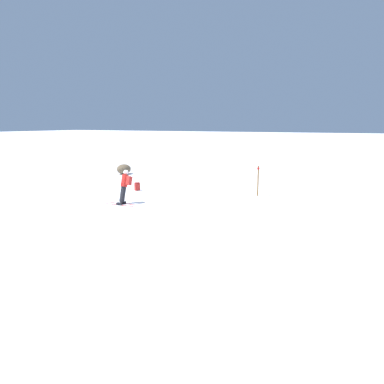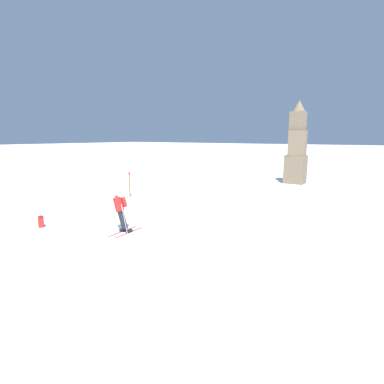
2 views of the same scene
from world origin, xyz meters
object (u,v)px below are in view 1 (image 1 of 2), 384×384
Objects in this scene: spare_backpack at (137,187)px; exposed_boulder_0 at (124,169)px; skier at (125,185)px; trail_marker at (258,179)px.

spare_backpack is 7.77m from exposed_boulder_0.
skier is 1.02× the size of trail_marker.
exposed_boulder_0 is 0.72× the size of trail_marker.
trail_marker reaches higher than spare_backpack.
skier is 3.50× the size of spare_backpack.
spare_backpack is 0.29× the size of trail_marker.
exposed_boulder_0 reaches higher than spare_backpack.
skier is 11.41m from exposed_boulder_0.
exposed_boulder_0 is at bearing 75.92° from spare_backpack.
spare_backpack is (-3.36, -1.63, -0.71)m from skier.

